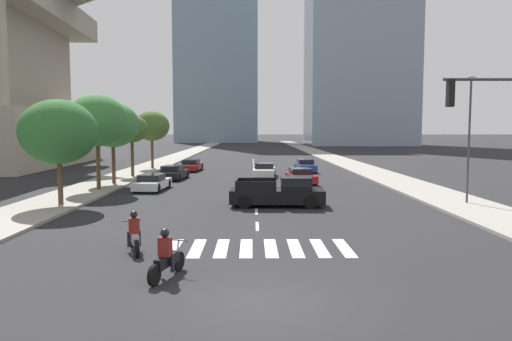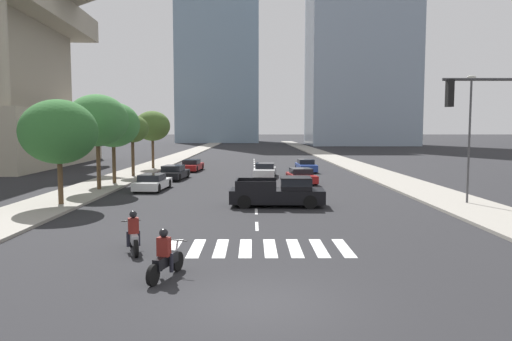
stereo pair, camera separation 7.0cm
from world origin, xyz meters
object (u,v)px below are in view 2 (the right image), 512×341
object	(u,v)px
motorcycle_trailing	(133,236)
street_tree_second	(97,121)
motorcycle_lead	(165,259)
sedan_white_2	(265,170)
sedan_white_1	(153,183)
street_tree_nearest	(59,132)
sedan_red_5	(192,166)
sedan_blue_3	(306,166)
pickup_truck	(282,192)
sedan_red_4	(301,176)
street_tree_third	(113,125)
street_tree_fourth	(132,129)
sedan_black_0	(174,173)
street_lamp_east	(470,129)
street_tree_fifth	(152,126)

from	to	relation	value
motorcycle_trailing	street_tree_second	world-z (taller)	street_tree_second
motorcycle_lead	motorcycle_trailing	xyz separation A→B (m)	(-1.69, 3.06, -0.00)
sedan_white_2	motorcycle_trailing	bearing A→B (deg)	-6.62
sedan_white_1	street_tree_nearest	size ratio (longest dim) A/B	0.77
motorcycle_trailing	sedan_red_5	world-z (taller)	motorcycle_trailing
sedan_white_2	motorcycle_lead	bearing A→B (deg)	-2.37
street_tree_second	sedan_blue_3	bearing A→B (deg)	43.30
sedan_white_1	sedan_red_5	distance (m)	16.01
pickup_truck	sedan_white_2	xyz separation A→B (m)	(-0.52, 17.01, -0.23)
sedan_white_1	motorcycle_trailing	bearing A→B (deg)	-166.09
sedan_red_4	street_tree_third	xyz separation A→B (m)	(-14.74, -1.20, 4.12)
sedan_white_1	sedan_blue_3	bearing A→B (deg)	-36.12
sedan_red_5	street_tree_nearest	xyz separation A→B (m)	(-4.44, -23.28, 3.64)
sedan_red_5	street_tree_fourth	bearing A→B (deg)	151.26
sedan_white_1	sedan_white_2	distance (m)	12.77
motorcycle_trailing	street_tree_nearest	bearing A→B (deg)	13.16
motorcycle_trailing	street_tree_third	xyz separation A→B (m)	(-6.58, 20.64, 4.10)
motorcycle_trailing	sedan_black_0	world-z (taller)	motorcycle_trailing
sedan_white_1	sedan_red_5	size ratio (longest dim) A/B	0.93
motorcycle_lead	pickup_truck	xyz separation A→B (m)	(4.18, 13.18, 0.23)
sedan_red_4	street_lamp_east	xyz separation A→B (m)	(8.36, -11.42, 3.79)
sedan_red_4	pickup_truck	bearing A→B (deg)	-16.63
sedan_white_1	street_tree_third	distance (m)	6.39
sedan_black_0	sedan_blue_3	size ratio (longest dim) A/B	1.03
street_tree_third	street_tree_fourth	distance (m)	5.94
street_tree_second	street_tree_nearest	bearing A→B (deg)	-90.00
sedan_blue_3	sedan_red_5	size ratio (longest dim) A/B	0.93
sedan_black_0	sedan_blue_3	distance (m)	14.33
sedan_white_2	street_lamp_east	size ratio (longest dim) A/B	0.65
street_tree_second	street_tree_fifth	distance (m)	18.42
sedan_blue_3	street_tree_fourth	xyz separation A→B (m)	(-16.26, -5.63, 3.77)
sedan_white_1	street_tree_nearest	world-z (taller)	street_tree_nearest
sedan_red_4	street_tree_second	world-z (taller)	street_tree_second
motorcycle_trailing	street_tree_third	size ratio (longest dim) A/B	0.34
sedan_white_1	street_tree_second	distance (m)	5.74
sedan_black_0	street_tree_nearest	bearing A→B (deg)	170.49
sedan_black_0	street_tree_nearest	xyz separation A→B (m)	(-3.95, -14.75, 3.63)
motorcycle_trailing	sedan_red_4	xyz separation A→B (m)	(8.16, 21.84, -0.02)
motorcycle_lead	street_tree_third	bearing A→B (deg)	37.09
sedan_red_4	street_lamp_east	distance (m)	14.66
sedan_white_1	street_lamp_east	distance (m)	21.03
motorcycle_lead	sedan_red_4	xyz separation A→B (m)	(6.47, 24.90, -0.02)
motorcycle_trailing	street_tree_fourth	distance (m)	27.64
street_tree_third	street_tree_fifth	xyz separation A→B (m)	(0.00, 14.65, 0.01)
sedan_black_0	street_tree_nearest	size ratio (longest dim) A/B	0.79
motorcycle_trailing	street_tree_third	bearing A→B (deg)	-2.18
sedan_black_0	street_tree_fourth	bearing A→B (deg)	72.11
pickup_truck	street_lamp_east	xyz separation A→B (m)	(10.65, 0.30, 3.54)
sedan_white_2	sedan_blue_3	bearing A→B (deg)	144.14
street_tree_fifth	street_lamp_east	bearing A→B (deg)	-47.12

